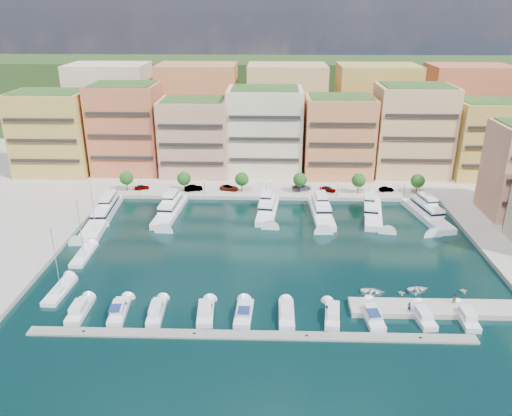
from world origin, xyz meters
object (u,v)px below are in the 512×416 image
at_px(tree_0, 126,178).
at_px(yacht_0, 104,213).
at_px(yacht_3, 268,208).
at_px(tender_1, 401,292).
at_px(tree_1, 184,179).
at_px(cruiser_8, 423,317).
at_px(tender_0, 373,292).
at_px(tree_3, 300,180).
at_px(cruiser_6, 332,315).
at_px(lamppost_2, 271,185).
at_px(yacht_4, 321,211).
at_px(tree_2, 242,179).
at_px(lamppost_3, 337,186).
at_px(lamppost_0, 139,184).
at_px(car_4, 328,189).
at_px(tree_4, 359,180).
at_px(person_0, 409,307).
at_px(lamppost_1, 205,185).
at_px(car_3, 302,187).
at_px(yacht_6, 426,213).
at_px(cruiser_2, 157,312).
at_px(car_1, 194,188).
at_px(sailboat_0, 60,291).
at_px(cruiser_0, 80,311).
at_px(cruiser_4, 244,314).
at_px(yacht_5, 373,211).
at_px(person_1, 454,298).
at_px(cruiser_5, 286,314).
at_px(lamppost_4, 405,187).
at_px(cruiser_1, 119,311).
at_px(car_2, 229,188).
at_px(tender_2, 418,290).
at_px(cruiser_7, 372,316).
at_px(cruiser_9, 466,318).
at_px(tree_5, 418,181).
at_px(car_0, 142,187).
at_px(sailboat_2, 95,233).

relative_size(tree_0, yacht_0, 0.21).
height_order(yacht_3, tender_1, yacht_3).
distance_m(tree_1, cruiser_8, 76.63).
bearing_deg(tender_0, tree_3, 20.04).
xyz_separation_m(cruiser_6, tender_1, (13.46, 7.90, -0.16)).
distance_m(tree_0, lamppost_2, 40.08).
distance_m(yacht_4, tender_0, 37.25).
bearing_deg(tree_2, lamppost_3, -5.06).
distance_m(lamppost_0, car_4, 52.03).
relative_size(tree_4, person_0, 2.98).
bearing_deg(cruiser_6, lamppost_1, 117.21).
bearing_deg(car_3, tender_1, 173.79).
xyz_separation_m(yacht_6, cruiser_2, (-58.13, -44.25, -0.66)).
bearing_deg(yacht_0, tender_1, -26.95).
bearing_deg(cruiser_8, car_1, 128.92).
relative_size(yacht_3, yacht_4, 0.89).
bearing_deg(sailboat_0, lamppost_3, 41.11).
height_order(cruiser_6, tender_0, cruiser_6).
bearing_deg(car_1, cruiser_0, 155.06).
distance_m(cruiser_4, cruiser_6, 15.02).
height_order(yacht_5, car_4, yacht_5).
height_order(car_4, person_1, person_1).
xyz_separation_m(tree_2, car_3, (16.65, 2.23, -2.93)).
relative_size(cruiser_5, car_1, 1.63).
height_order(yacht_5, person_1, yacht_5).
distance_m(yacht_0, cruiser_5, 60.60).
xyz_separation_m(lamppost_1, person_1, (50.11, -51.98, -1.88)).
relative_size(yacht_3, tender_0, 4.10).
height_order(lamppost_4, cruiser_1, lamppost_4).
bearing_deg(car_3, yacht_6, -140.70).
bearing_deg(cruiser_0, car_2, 70.59).
distance_m(lamppost_3, cruiser_4, 60.19).
relative_size(tender_2, car_1, 0.79).
height_order(yacht_0, cruiser_1, yacht_0).
bearing_deg(tree_1, cruiser_7, -54.55).
height_order(yacht_5, person_0, yacht_5).
bearing_deg(cruiser_9, cruiser_4, -179.97).
distance_m(yacht_6, cruiser_8, 46.12).
distance_m(lamppost_4, tender_0, 50.99).
xyz_separation_m(lamppost_3, person_0, (5.61, -55.01, -1.88)).
distance_m(tree_5, cruiser_1, 87.85).
bearing_deg(yacht_4, car_0, 163.31).
xyz_separation_m(lamppost_0, car_1, (14.47, 2.86, -2.00)).
relative_size(tree_0, cruiser_1, 0.68).
distance_m(yacht_5, cruiser_5, 50.33).
bearing_deg(lamppost_0, tender_0, -41.11).
distance_m(sailboat_2, tender_2, 71.55).
relative_size(cruiser_2, car_3, 1.45).
height_order(tree_0, sailboat_2, sailboat_2).
bearing_deg(sailboat_2, car_2, 44.03).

